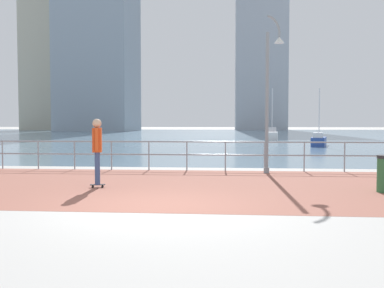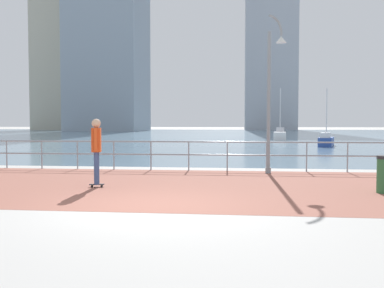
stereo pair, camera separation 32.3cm
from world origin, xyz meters
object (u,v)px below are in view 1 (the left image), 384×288
Objects in this scene: lamppost at (271,86)px; sailboat_gray at (272,135)px; skateboarder at (97,146)px; sailboat_yellow at (319,141)px.

lamppost is 1.04× the size of sailboat_gray.
lamppost is 6.54m from skateboarder.
sailboat_yellow is at bearing 64.58° from skateboarder.
skateboarder is at bearing -115.42° from sailboat_yellow.
sailboat_gray is at bearing 76.64° from skateboarder.
sailboat_gray reaches higher than sailboat_yellow.
lamppost reaches higher than sailboat_yellow.
lamppost reaches higher than skateboarder.
sailboat_gray is at bearing 100.62° from sailboat_yellow.
sailboat_gray is (7.88, 33.18, -0.62)m from skateboarder.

